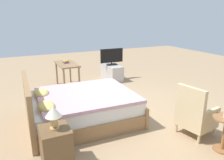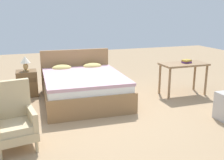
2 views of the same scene
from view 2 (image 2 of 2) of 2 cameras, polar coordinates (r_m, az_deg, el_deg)
ground_plane at (r=4.85m, az=-1.57°, el=-7.64°), size 16.00×16.00×0.00m
bed at (r=5.59m, az=-6.32°, el=-1.42°), size 1.70×2.10×0.96m
armchair_by_window_right at (r=3.89m, az=-20.61°, el=-8.48°), size 0.62×0.62×0.92m
nightstand at (r=6.15m, az=-18.00°, el=-0.68°), size 0.44×0.41×0.57m
table_lamp at (r=6.05m, az=-18.37°, el=3.89°), size 0.22×0.22×0.33m
vanity_desk at (r=6.09m, az=15.31°, el=2.55°), size 1.04×0.52×0.72m
book_stack at (r=6.12m, az=15.93°, el=3.93°), size 0.21×0.18×0.07m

